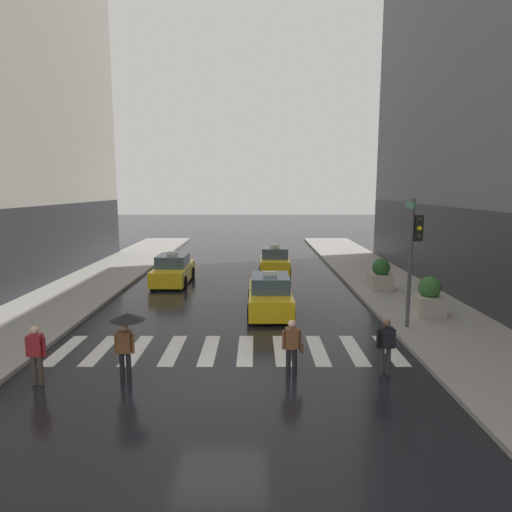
# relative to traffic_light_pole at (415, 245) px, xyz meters

# --- Properties ---
(ground_plane) EXTENTS (160.00, 160.00, 0.00)m
(ground_plane) POSITION_rel_traffic_light_pole_xyz_m (-6.74, -5.04, -3.26)
(ground_plane) COLOR black
(crosswalk_markings) EXTENTS (11.30, 2.80, 0.01)m
(crosswalk_markings) POSITION_rel_traffic_light_pole_xyz_m (-6.74, -2.04, -3.25)
(crosswalk_markings) COLOR silver
(crosswalk_markings) RESTS_ON ground
(traffic_light_pole) EXTENTS (0.44, 0.84, 4.80)m
(traffic_light_pole) POSITION_rel_traffic_light_pole_xyz_m (0.00, 0.00, 0.00)
(traffic_light_pole) COLOR #47474C
(traffic_light_pole) RESTS_ON curb_right
(taxi_lead) EXTENTS (1.94, 4.54, 1.80)m
(taxi_lead) POSITION_rel_traffic_light_pole_xyz_m (-5.19, 2.59, -2.53)
(taxi_lead) COLOR yellow
(taxi_lead) RESTS_ON ground
(taxi_second) EXTENTS (1.97, 4.56, 1.80)m
(taxi_second) POSITION_rel_traffic_light_pole_xyz_m (-10.49, 8.48, -2.53)
(taxi_second) COLOR yellow
(taxi_second) RESTS_ON ground
(taxi_third) EXTENTS (2.04, 4.59, 1.80)m
(taxi_third) POSITION_rel_traffic_light_pole_xyz_m (-4.59, 11.75, -2.53)
(taxi_third) COLOR yellow
(taxi_third) RESTS_ON ground
(pedestrian_with_umbrella) EXTENTS (0.96, 0.96, 1.94)m
(pedestrian_with_umbrella) POSITION_rel_traffic_light_pole_xyz_m (-9.35, -4.37, -1.74)
(pedestrian_with_umbrella) COLOR black
(pedestrian_with_umbrella) RESTS_ON ground
(pedestrian_with_backpack) EXTENTS (0.55, 0.43, 1.65)m
(pedestrian_with_backpack) POSITION_rel_traffic_light_pole_xyz_m (-2.10, -4.02, -2.29)
(pedestrian_with_backpack) COLOR #333338
(pedestrian_with_backpack) RESTS_ON ground
(pedestrian_with_handbag) EXTENTS (0.60, 0.24, 1.65)m
(pedestrian_with_handbag) POSITION_rel_traffic_light_pole_xyz_m (-4.77, -4.06, -2.32)
(pedestrian_with_handbag) COLOR black
(pedestrian_with_handbag) RESTS_ON ground
(pedestrian_plain_coat) EXTENTS (0.55, 0.24, 1.65)m
(pedestrian_plain_coat) POSITION_rel_traffic_light_pole_xyz_m (-11.75, -4.63, -2.32)
(pedestrian_plain_coat) COLOR #473D33
(pedestrian_plain_coat) RESTS_ON ground
(planter_near_corner) EXTENTS (1.10, 1.10, 1.60)m
(planter_near_corner) POSITION_rel_traffic_light_pole_xyz_m (1.31, 1.58, -2.38)
(planter_near_corner) COLOR #A8A399
(planter_near_corner) RESTS_ON curb_right
(planter_mid_block) EXTENTS (1.10, 1.10, 1.60)m
(planter_mid_block) POSITION_rel_traffic_light_pole_xyz_m (0.64, 6.23, -2.38)
(planter_mid_block) COLOR #A8A399
(planter_mid_block) RESTS_ON curb_right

